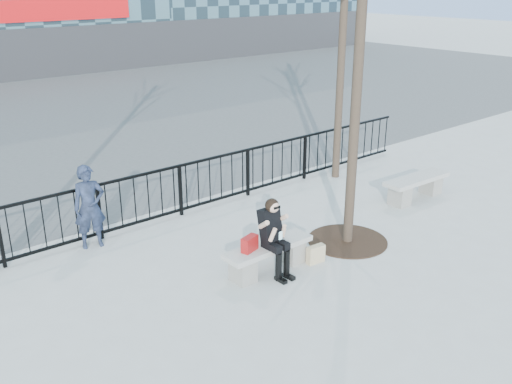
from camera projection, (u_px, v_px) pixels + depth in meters
ground at (268, 270)px, 9.70m from camera, size 120.00×120.00×0.00m
railing at (172, 192)px, 11.66m from camera, size 14.00×0.06×1.10m
tree_grate at (347, 241)px, 10.77m from camera, size 1.50×1.50×0.02m
bench_main at (268, 255)px, 9.60m from camera, size 1.65×0.46×0.49m
bench_second at (416, 185)px, 12.73m from camera, size 1.75×0.49×0.52m
seated_woman at (275, 238)px, 9.35m from camera, size 0.50×0.64×1.34m
handbag at (250, 244)px, 9.27m from camera, size 0.34×0.22×0.25m
shopping_bag at (316, 254)px, 9.92m from camera, size 0.35×0.16×0.32m
standing_man at (89, 207)px, 10.32m from camera, size 0.64×0.50×1.56m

